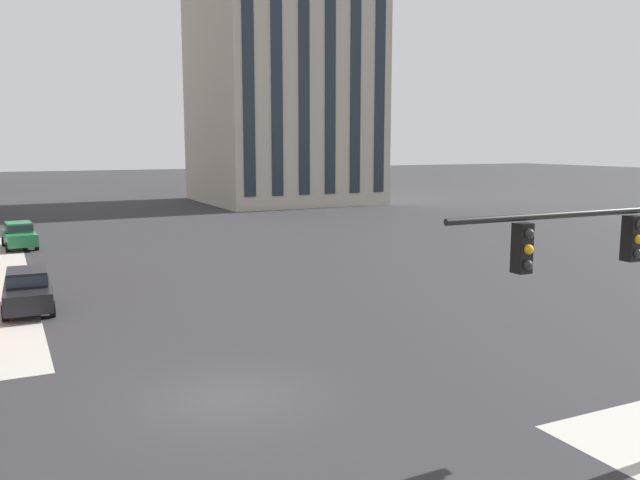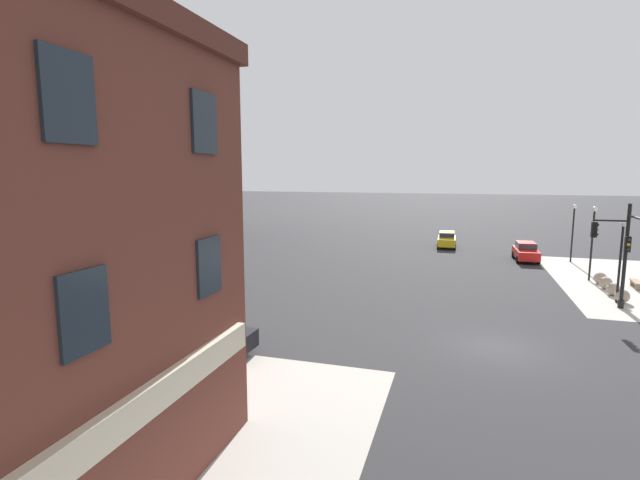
% 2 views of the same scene
% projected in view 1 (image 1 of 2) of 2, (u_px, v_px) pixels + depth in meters
% --- Properties ---
extents(ground_plane, '(320.00, 320.00, 0.00)m').
position_uv_depth(ground_plane, '(228.00, 397.00, 17.58)').
color(ground_plane, '#2D2D30').
extents(car_main_northbound_far, '(2.02, 4.47, 1.68)m').
position_uv_depth(car_main_northbound_far, '(28.00, 289.00, 26.53)').
color(car_main_northbound_far, black).
rests_on(car_main_northbound_far, ground).
extents(car_cross_eastbound, '(2.12, 4.51, 1.68)m').
position_uv_depth(car_cross_eastbound, '(19.00, 234.00, 42.51)').
color(car_cross_eastbound, '#1E6B3D').
rests_on(car_cross_eastbound, ground).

